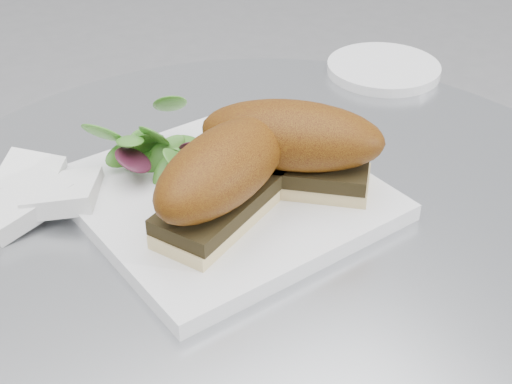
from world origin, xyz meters
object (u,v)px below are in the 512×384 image
sandwich_left (223,176)px  saucer (383,69)px  plate (225,196)px  sandwich_right (292,144)px

sandwich_left → saucer: size_ratio=1.24×
plate → sandwich_right: (0.06, -0.02, 0.05)m
plate → sandwich_left: size_ratio=1.44×
plate → sandwich_right: size_ratio=1.45×
sandwich_right → saucer: (0.25, 0.17, -0.05)m
plate → saucer: size_ratio=1.78×
plate → sandwich_right: 0.08m
plate → sandwich_left: 0.07m
sandwich_left → sandwich_right: 0.08m
plate → sandwich_left: bearing=-118.1°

